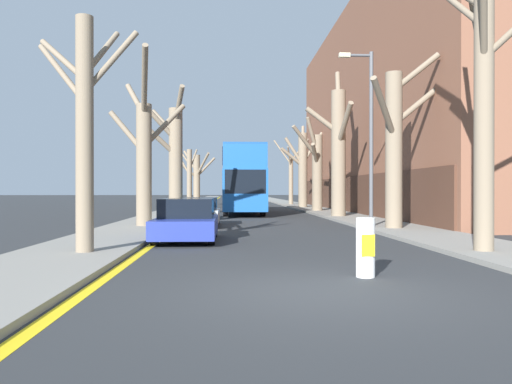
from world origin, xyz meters
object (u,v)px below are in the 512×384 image
object	(u,v)px
double_decker_bus	(243,177)
traffic_bollard	(366,247)
street_tree_left_2	(174,156)
street_tree_left_4	(196,177)
street_tree_left_1	(144,154)
street_tree_right_3	(316,169)
street_tree_right_0	(482,88)
lamp_post	(369,129)
street_tree_left_3	(189,176)
parked_car_0	(187,221)
street_tree_left_0	(84,124)
street_tree_right_5	(291,177)
street_tree_right_1	(396,144)
parked_car_1	(199,212)
street_tree_right_2	(338,149)
street_tree_right_4	(302,167)

from	to	relation	value
double_decker_bus	traffic_bollard	size ratio (longest dim) A/B	9.51
street_tree_left_2	street_tree_left_4	bearing A→B (deg)	89.72
street_tree_left_2	double_decker_bus	size ratio (longest dim) A/B	0.75
street_tree_left_1	street_tree_right_3	bearing A→B (deg)	56.42
street_tree_right_0	lamp_post	bearing A→B (deg)	93.81
street_tree_left_3	parked_car_0	world-z (taller)	street_tree_left_3
street_tree_left_4	street_tree_left_0	bearing A→B (deg)	-90.25
street_tree_left_4	street_tree_right_5	bearing A→B (deg)	8.64
street_tree_left_4	street_tree_right_1	distance (m)	32.28
parked_car_0	traffic_bollard	world-z (taller)	parked_car_0
street_tree_left_1	double_decker_bus	xyz separation A→B (m)	(4.41, 12.24, -0.63)
street_tree_right_1	parked_car_1	bearing A→B (deg)	158.86
street_tree_right_2	street_tree_left_2	bearing A→B (deg)	162.87
street_tree_left_1	lamp_post	xyz separation A→B (m)	(9.15, -0.94, 0.98)
street_tree_left_1	street_tree_right_0	world-z (taller)	street_tree_right_0
street_tree_right_2	street_tree_left_3	bearing A→B (deg)	126.91
street_tree_left_3	street_tree_right_0	distance (m)	30.32
street_tree_left_0	street_tree_right_2	distance (m)	18.58
street_tree_left_0	lamp_post	distance (m)	11.97
street_tree_right_2	street_tree_right_3	world-z (taller)	street_tree_right_2
street_tree_left_4	parked_car_1	size ratio (longest dim) A/B	1.42
street_tree_left_0	street_tree_left_4	world-z (taller)	street_tree_left_0
street_tree_left_0	street_tree_right_5	distance (m)	40.29
street_tree_left_3	lamp_post	world-z (taller)	lamp_post
street_tree_left_0	street_tree_left_3	bearing A→B (deg)	89.63
street_tree_right_5	parked_car_0	bearing A→B (deg)	-102.15
parked_car_1	street_tree_right_2	bearing A→B (deg)	38.64
parked_car_1	traffic_bollard	xyz separation A→B (m)	(3.83, -13.05, -0.06)
street_tree_right_3	street_tree_right_4	world-z (taller)	street_tree_right_4
parked_car_0	parked_car_1	xyz separation A→B (m)	(-0.00, 6.34, -0.02)
street_tree_right_3	street_tree_right_5	bearing A→B (deg)	89.63
street_tree_right_0	street_tree_right_2	bearing A→B (deg)	89.97
street_tree_right_3	parked_car_1	distance (m)	15.63
street_tree_left_1	parked_car_0	xyz separation A→B (m)	(2.19, -5.13, -2.44)
street_tree_right_0	street_tree_right_5	size ratio (longest dim) A/B	1.19
street_tree_right_2	lamp_post	distance (m)	8.16
street_tree_right_5	street_tree_left_1	bearing A→B (deg)	-107.92
street_tree_left_2	street_tree_right_5	world-z (taller)	street_tree_left_2
street_tree_left_2	street_tree_right_0	bearing A→B (deg)	-63.42
parked_car_1	lamp_post	size ratio (longest dim) A/B	0.55
street_tree_right_4	double_decker_bus	bearing A→B (deg)	-118.66
street_tree_right_1	street_tree_right_3	world-z (taller)	street_tree_right_1
street_tree_right_3	parked_car_0	xyz separation A→B (m)	(-7.55, -19.80, -2.47)
lamp_post	double_decker_bus	bearing A→B (deg)	109.78
street_tree_right_2	parked_car_1	bearing A→B (deg)	-141.36
street_tree_left_4	street_tree_right_0	xyz separation A→B (m)	(9.48, -37.93, 1.21)
street_tree_right_5	parked_car_1	bearing A→B (deg)	-104.68
street_tree_left_1	street_tree_right_5	world-z (taller)	street_tree_right_5
street_tree_left_1	street_tree_left_3	distance (m)	19.81
street_tree_left_1	lamp_post	bearing A→B (deg)	-5.84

